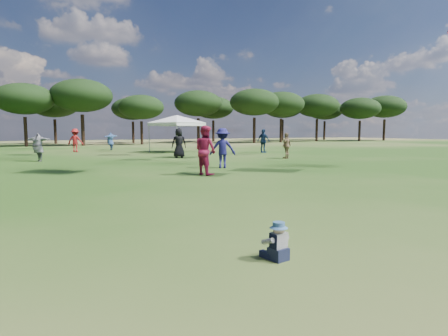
# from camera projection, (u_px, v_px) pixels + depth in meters

# --- Properties ---
(tree_line) EXTENTS (108.78, 17.63, 7.77)m
(tree_line) POSITION_uv_depth(u_px,v_px,m) (71.00, 100.00, 45.08)
(tree_line) COLOR black
(tree_line) RESTS_ON ground
(tent_right) EXTENTS (6.09, 6.09, 3.25)m
(tent_right) POSITION_uv_depth(u_px,v_px,m) (177.00, 117.00, 29.71)
(tent_right) COLOR gray
(tent_right) RESTS_ON ground
(toddler) EXTENTS (0.37, 0.40, 0.52)m
(toddler) POSITION_uv_depth(u_px,v_px,m) (277.00, 243.00, 5.03)
(toddler) COLOR #161A32
(toddler) RESTS_ON ground
(festival_crowd) EXTENTS (28.67, 22.42, 1.93)m
(festival_crowd) POSITION_uv_depth(u_px,v_px,m) (95.00, 145.00, 22.36)
(festival_crowd) COLOR black
(festival_crowd) RESTS_ON ground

